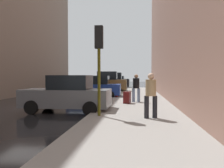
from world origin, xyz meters
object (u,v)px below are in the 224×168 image
at_px(parked_blue_sedan, 95,87).
at_px(parked_bronze_suv, 106,83).
at_px(rolling_suitcase, 127,97).
at_px(parked_black_suv, 113,81).
at_px(parked_silver_sedan, 118,81).
at_px(pedestrian_in_jeans, 136,87).
at_px(fire_hydrant, 117,92).
at_px(pedestrian_in_tan_coat, 151,93).
at_px(traffic_light, 99,51).
at_px(parked_gray_coupe, 68,94).

bearing_deg(parked_blue_sedan, parked_bronze_suv, 90.00).
bearing_deg(rolling_suitcase, parked_black_suv, 98.97).
bearing_deg(parked_silver_sedan, pedestrian_in_jeans, -82.13).
distance_m(fire_hydrant, pedestrian_in_tan_coat, 8.77).
distance_m(parked_bronze_suv, fire_hydrant, 6.97).
relative_size(parked_black_suv, rolling_suitcase, 4.43).
height_order(parked_bronze_suv, traffic_light, traffic_light).
height_order(parked_bronze_suv, parked_silver_sedan, parked_bronze_suv).
bearing_deg(fire_hydrant, parked_bronze_suv, 105.05).
height_order(parked_blue_sedan, parked_bronze_suv, parked_bronze_suv).
bearing_deg(parked_bronze_suv, parked_silver_sedan, 90.00).
distance_m(pedestrian_in_tan_coat, rolling_suitcase, 4.68).
bearing_deg(pedestrian_in_tan_coat, parked_gray_coupe, 153.09).
xyz_separation_m(parked_silver_sedan, fire_hydrant, (1.80, -20.68, -0.35)).
bearing_deg(traffic_light, parked_gray_coupe, 137.94).
height_order(pedestrian_in_jeans, pedestrian_in_tan_coat, same).
xyz_separation_m(parked_silver_sedan, pedestrian_in_tan_coat, (3.89, -29.18, 0.26)).
height_order(parked_black_suv, pedestrian_in_tan_coat, parked_black_suv).
xyz_separation_m(parked_silver_sedan, traffic_light, (1.85, -28.87, 1.91)).
relative_size(parked_bronze_suv, fire_hydrant, 6.61).
height_order(parked_silver_sedan, pedestrian_in_tan_coat, pedestrian_in_tan_coat).
height_order(parked_gray_coupe, parked_silver_sedan, same).
relative_size(parked_gray_coupe, pedestrian_in_jeans, 2.46).
height_order(parked_gray_coupe, pedestrian_in_tan_coat, pedestrian_in_tan_coat).
relative_size(fire_hydrant, pedestrian_in_jeans, 0.41).
bearing_deg(parked_black_suv, parked_blue_sedan, -90.00).
bearing_deg(parked_blue_sedan, parked_silver_sedan, 90.00).
bearing_deg(parked_bronze_suv, pedestrian_in_jeans, -71.67).
bearing_deg(parked_gray_coupe, traffic_light, -42.06).
xyz_separation_m(parked_blue_sedan, parked_silver_sedan, (0.00, 20.25, 0.00)).
distance_m(parked_black_suv, pedestrian_in_tan_coat, 22.51).
relative_size(parked_gray_coupe, fire_hydrant, 5.98).
distance_m(parked_black_suv, fire_hydrant, 13.81).
xyz_separation_m(parked_gray_coupe, parked_bronze_suv, (-0.00, 13.22, 0.18)).
bearing_deg(rolling_suitcase, pedestrian_in_jeans, 52.66).
bearing_deg(parked_bronze_suv, parked_blue_sedan, -90.00).
relative_size(parked_black_suv, parked_silver_sedan, 1.08).
bearing_deg(parked_silver_sedan, traffic_light, -86.33).
height_order(traffic_light, pedestrian_in_tan_coat, traffic_light).
height_order(pedestrian_in_jeans, rolling_suitcase, pedestrian_in_jeans).
xyz_separation_m(parked_bronze_suv, traffic_light, (1.85, -14.90, 1.73)).
height_order(parked_bronze_suv, pedestrian_in_jeans, parked_bronze_suv).
bearing_deg(pedestrian_in_tan_coat, fire_hydrant, 103.82).
relative_size(parked_gray_coupe, parked_bronze_suv, 0.91).
relative_size(parked_bronze_suv, pedestrian_in_jeans, 2.72).
height_order(parked_gray_coupe, parked_bronze_suv, parked_bronze_suv).
relative_size(parked_blue_sedan, traffic_light, 1.18).
xyz_separation_m(parked_blue_sedan, rolling_suitcase, (2.79, -4.41, -0.36)).
bearing_deg(fire_hydrant, rolling_suitcase, -76.12).
xyz_separation_m(parked_gray_coupe, pedestrian_in_jeans, (3.31, 3.22, 0.26)).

